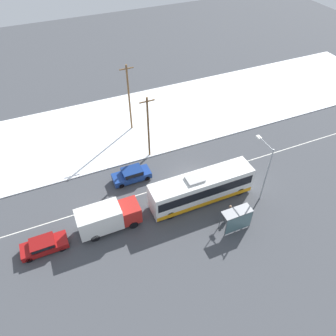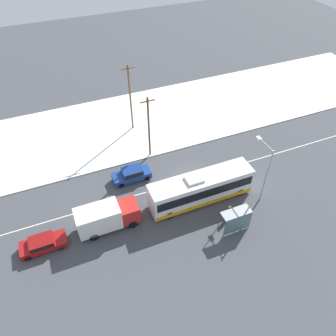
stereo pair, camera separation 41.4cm
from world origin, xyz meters
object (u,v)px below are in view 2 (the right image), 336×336
Objects in this scene: city_bus at (201,188)px; sedan_car at (132,174)px; bus_shelter at (237,219)px; parked_car_near_truck at (43,243)px; utility_pole_roadside at (149,127)px; utility_pole_snowlot at (130,97)px; streetlamp at (265,166)px; pedestrian_at_stop at (229,211)px; box_truck at (106,217)px.

city_bus is 8.31m from sedan_car.
city_bus is at bearing 106.34° from bus_shelter.
parked_car_near_truck is 18.71m from bus_shelter.
utility_pole_roadside is at bearing 105.65° from bus_shelter.
utility_pole_snowlot reaches higher than sedan_car.
streetlamp is (6.10, -1.93, 2.73)m from city_bus.
pedestrian_at_stop is 0.18× the size of utility_pole_snowlot.
streetlamp is at bearing -17.57° from city_bus.
pedestrian_at_stop is 0.56× the size of bus_shelter.
city_bus is 2.59× the size of sedan_car.
box_truck is 12.77m from bus_shelter.
city_bus is 1.36× the size of utility_pole_roadside.
pedestrian_at_stop is at bearing 129.33° from sedan_car.
bus_shelter is 14.78m from utility_pole_roadside.
pedestrian_at_stop is (18.14, -3.47, 0.32)m from parked_car_near_truck.
box_truck is 0.89× the size of streetlamp.
sedan_car is 1.02× the size of parked_car_near_truck.
city_bus is at bearing 135.28° from sedan_car.
bus_shelter reaches higher than sedan_car.
box_truck is 1.43× the size of parked_car_near_truck.
utility_pole_snowlot reaches higher than pedestrian_at_stop.
sedan_car is 10.81m from utility_pole_snowlot.
sedan_car is (4.35, 5.58, -0.76)m from box_truck.
sedan_car is at bearing 129.33° from pedestrian_at_stop.
streetlamp is 13.93m from utility_pole_roadside.
city_bus is at bearing 162.43° from streetlamp.
streetlamp is (16.32, -2.17, 2.86)m from box_truck.
streetlamp reaches higher than bus_shelter.
city_bus is at bearing -79.98° from utility_pole_snowlot.
pedestrian_at_stop is (1.62, -3.33, -0.69)m from city_bus.
city_bus is at bearing 115.95° from pedestrian_at_stop.
sedan_car is 0.53× the size of utility_pole_roadside.
utility_pole_snowlot is (3.16, 9.52, 4.04)m from sedan_car.
pedestrian_at_stop is at bearing -162.69° from streetlamp.
utility_pole_snowlot is at bearing 117.04° from streetlamp.
streetlamp is 0.84× the size of utility_pole_roadside.
parked_car_near_truck is at bearing -147.63° from utility_pole_roadside.
box_truck is 12.38m from pedestrian_at_stop.
box_truck is 2.06× the size of bus_shelter.
streetlamp is 19.39m from utility_pole_snowlot.
streetlamp is 0.74× the size of utility_pole_snowlot.
bus_shelter is at bearing 124.22° from sedan_car.
city_bus is 15.89m from utility_pole_snowlot.
utility_pole_roadside is at bearing 105.27° from city_bus.
utility_pole_snowlot is at bearing 101.59° from bus_shelter.
box_truck is 7.12m from sedan_car.
parked_car_near_truck is 20.95m from utility_pole_snowlot.
sedan_car is 1.47× the size of bus_shelter.
city_bus reaches higher than box_truck.
utility_pole_snowlot is at bearing 103.06° from pedestrian_at_stop.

